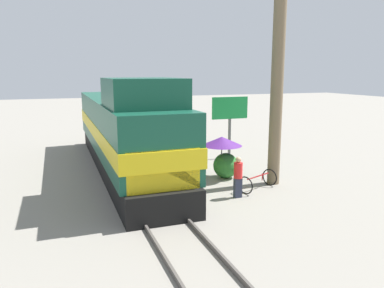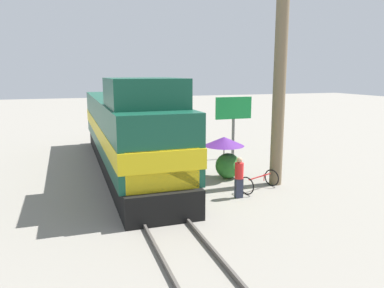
{
  "view_description": "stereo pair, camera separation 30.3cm",
  "coord_description": "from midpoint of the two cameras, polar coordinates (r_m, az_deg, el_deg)",
  "views": [
    {
      "loc": [
        -3.16,
        -15.86,
        4.86
      ],
      "look_at": [
        1.2,
        -3.97,
        2.43
      ],
      "focal_mm": 35.0,
      "sensor_mm": 36.0,
      "label": 1
    },
    {
      "loc": [
        -2.87,
        -15.97,
        4.86
      ],
      "look_at": [
        1.2,
        -3.97,
        2.43
      ],
      "focal_mm": 35.0,
      "sensor_mm": 36.0,
      "label": 2
    }
  ],
  "objects": [
    {
      "name": "ground_plane",
      "position": [
        16.91,
        -9.05,
        -6.0
      ],
      "size": [
        120.0,
        120.0,
        0.0
      ],
      "primitive_type": "plane",
      "color": "gray"
    },
    {
      "name": "rail_near",
      "position": [
        16.78,
        -11.48,
        -5.95
      ],
      "size": [
        0.08,
        39.27,
        0.15
      ],
      "primitive_type": "cube",
      "color": "#4C4742",
      "rests_on": "ground_plane"
    },
    {
      "name": "rail_far",
      "position": [
        17.03,
        -6.68,
        -5.55
      ],
      "size": [
        0.08,
        39.27,
        0.15
      ],
      "primitive_type": "cube",
      "color": "#4C4742",
      "rests_on": "ground_plane"
    },
    {
      "name": "locomotive",
      "position": [
        18.76,
        -10.64,
        1.74
      ],
      "size": [
        2.93,
        15.65,
        4.66
      ],
      "color": "black",
      "rests_on": "ground_plane"
    },
    {
      "name": "utility_pole",
      "position": [
        16.44,
        12.36,
        10.06
      ],
      "size": [
        1.8,
        0.53,
        9.35
      ],
      "color": "#726047",
      "rests_on": "ground_plane"
    },
    {
      "name": "vendor_umbrella",
      "position": [
        17.24,
        4.07,
        0.42
      ],
      "size": [
        1.86,
        1.86,
        1.96
      ],
      "color": "#4C4C4C",
      "rests_on": "ground_plane"
    },
    {
      "name": "billboard_sign",
      "position": [
        21.32,
        5.39,
        4.88
      ],
      "size": [
        2.18,
        0.12,
        3.51
      ],
      "color": "#595959",
      "rests_on": "ground_plane"
    },
    {
      "name": "shrub_cluster",
      "position": [
        17.55,
        4.67,
        -3.28
      ],
      "size": [
        1.18,
        1.18,
        1.18
      ],
      "primitive_type": "sphere",
      "color": "#2D722D",
      "rests_on": "ground_plane"
    },
    {
      "name": "person_bystander",
      "position": [
        14.79,
        6.45,
        -4.82
      ],
      "size": [
        0.34,
        0.34,
        1.64
      ],
      "color": "#2D3347",
      "rests_on": "ground_plane"
    },
    {
      "name": "bicycle",
      "position": [
        16.0,
        9.49,
        -5.57
      ],
      "size": [
        1.91,
        1.39,
        0.74
      ],
      "rotation": [
        0.0,
        0.0,
        1.99
      ],
      "color": "black",
      "rests_on": "ground_plane"
    }
  ]
}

